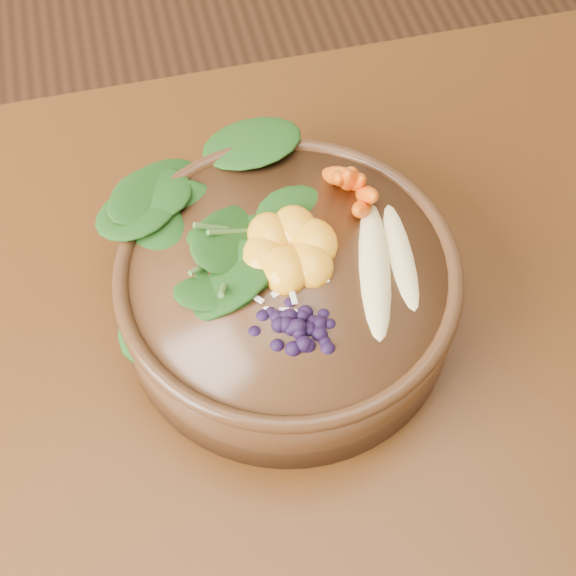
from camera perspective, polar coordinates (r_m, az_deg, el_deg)
The scene contains 9 objects.
ground at distance 1.47m, azimuth 1.95°, elevation -19.72°, with size 4.00×4.00×0.00m, color #381E0F.
dining_table at distance 0.85m, azimuth 3.23°, elevation -9.43°, with size 1.60×0.90×0.75m.
stoneware_bowl at distance 0.76m, azimuth 0.00°, elevation -0.41°, with size 0.32×0.32×0.09m, color #3D2210.
kale_heap at distance 0.75m, azimuth -3.95°, elevation 6.49°, with size 0.21×0.19×0.05m, color #1A4111, non-canonical shape.
carrot_cluster at distance 0.75m, azimuth 4.20°, elevation 8.81°, with size 0.07×0.07×0.09m, color #F15D09, non-canonical shape.
banana_halves at distance 0.72m, azimuth 7.23°, elevation 2.55°, with size 0.09×0.17×0.03m.
mandarin_cluster at distance 0.72m, azimuth 0.13°, elevation 3.47°, with size 0.09×0.10×0.03m, color orange, non-canonical shape.
blueberry_pile at distance 0.67m, azimuth 0.45°, elevation -2.14°, with size 0.15×0.11×0.04m, color black, non-canonical shape.
coconut_flakes at distance 0.71m, azimuth 0.23°, elevation 0.16°, with size 0.10×0.08×0.01m, color white, non-canonical shape.
Camera 1 is at (-0.13, -0.32, 1.43)m, focal length 50.00 mm.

